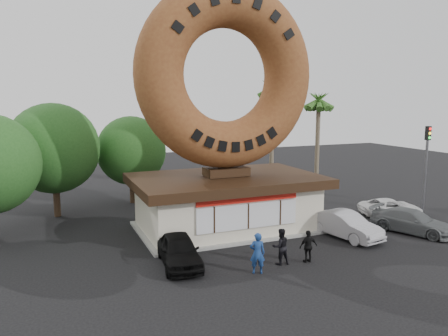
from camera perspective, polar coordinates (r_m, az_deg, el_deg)
name	(u,v)px	position (r m, az deg, el deg)	size (l,w,h in m)	color
ground	(274,261)	(22.05, 6.51, -12.01)	(90.00, 90.00, 0.00)	black
donut_shop	(226,200)	(26.68, 0.31, -4.25)	(11.20, 7.20, 3.80)	beige
giant_donut	(226,75)	(26.02, 0.31, 11.99)	(10.88, 10.88, 2.77)	brown
tree_west	(54,148)	(31.11, -21.36, 2.40)	(6.00, 6.00, 7.65)	#473321
tree_mid	(131,151)	(33.72, -12.02, 2.23)	(5.20, 5.20, 6.63)	#473321
palm_near	(273,92)	(36.48, 6.37, 9.78)	(2.60, 2.60, 9.75)	#726651
palm_far	(319,104)	(37.05, 12.27, 8.18)	(2.60, 2.60, 8.75)	#726651
street_lamp	(156,142)	(35.09, -8.90, 3.33)	(2.11, 0.20, 8.00)	#59595E
traffic_signal	(426,158)	(32.85, 24.92, 1.14)	(0.30, 0.38, 6.07)	#59595E
person_left	(257,253)	(20.26, 4.38, -11.02)	(0.70, 0.46, 1.91)	navy
person_center	(281,246)	(21.45, 7.40, -10.13)	(0.86, 0.67, 1.77)	black
person_right	(308,246)	(21.92, 10.95, -10.03)	(0.94, 0.39, 1.60)	black
car_black	(179,250)	(21.34, -5.90, -10.62)	(1.74, 4.33, 1.47)	black
car_silver	(345,225)	(26.18, 15.56, -7.17)	(1.57, 4.50, 1.48)	#9A999E
car_grey	(412,221)	(28.43, 23.35, -6.41)	(1.93, 4.75, 1.38)	#5D6162
car_white	(391,207)	(31.93, 20.93, -4.82)	(1.94, 4.20, 1.17)	silver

